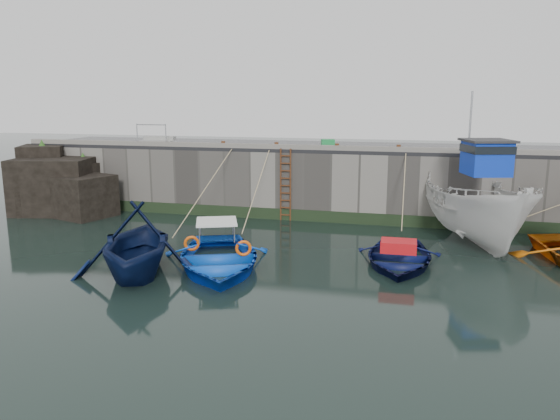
% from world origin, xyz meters
% --- Properties ---
extents(ground, '(120.00, 120.00, 0.00)m').
position_xyz_m(ground, '(0.00, 0.00, 0.00)').
color(ground, black).
rests_on(ground, ground).
extents(quay_back, '(30.00, 5.00, 3.00)m').
position_xyz_m(quay_back, '(0.00, 12.50, 1.50)').
color(quay_back, slate).
rests_on(quay_back, ground).
extents(road_back, '(30.00, 5.00, 0.16)m').
position_xyz_m(road_back, '(0.00, 12.50, 3.08)').
color(road_back, black).
rests_on(road_back, quay_back).
extents(kerb_back, '(30.00, 0.30, 0.20)m').
position_xyz_m(kerb_back, '(0.00, 10.15, 3.26)').
color(kerb_back, slate).
rests_on(kerb_back, road_back).
extents(algae_back, '(30.00, 0.08, 0.50)m').
position_xyz_m(algae_back, '(0.00, 9.96, 0.25)').
color(algae_back, black).
rests_on(algae_back, ground).
extents(rock_outcrop, '(5.85, 4.24, 3.41)m').
position_xyz_m(rock_outcrop, '(-12.92, 9.11, 1.26)').
color(rock_outcrop, black).
rests_on(rock_outcrop, ground).
extents(ladder, '(0.51, 0.08, 3.20)m').
position_xyz_m(ladder, '(-2.00, 9.91, 1.59)').
color(ladder, '#3F1E0F').
rests_on(ladder, ground).
extents(boat_near_white, '(5.61, 5.99, 2.54)m').
position_xyz_m(boat_near_white, '(-4.67, 1.49, 0.00)').
color(boat_near_white, '#09143A').
rests_on(boat_near_white, ground).
extents(boat_near_white_rope, '(0.04, 6.55, 3.10)m').
position_xyz_m(boat_near_white_rope, '(-4.67, 7.00, 0.00)').
color(boat_near_white_rope, tan).
rests_on(boat_near_white_rope, ground).
extents(boat_near_blue, '(5.56, 6.43, 1.12)m').
position_xyz_m(boat_near_blue, '(-2.47, 2.67, 0.00)').
color(boat_near_blue, blue).
rests_on(boat_near_blue, ground).
extents(boat_near_blue_rope, '(0.04, 5.49, 3.10)m').
position_xyz_m(boat_near_blue_rope, '(-2.47, 7.58, 0.00)').
color(boat_near_blue_rope, tan).
rests_on(boat_near_blue_rope, ground).
extents(boat_near_navy, '(3.28, 4.54, 0.93)m').
position_xyz_m(boat_near_navy, '(3.16, 4.56, 0.00)').
color(boat_near_navy, '#09103E').
rests_on(boat_near_navy, ground).
extents(boat_near_navy_rope, '(0.04, 3.93, 3.10)m').
position_xyz_m(boat_near_navy_rope, '(3.16, 8.53, 0.00)').
color(boat_near_navy_rope, tan).
rests_on(boat_near_navy_rope, ground).
extents(boat_far_white, '(4.89, 8.19, 5.97)m').
position_xyz_m(boat_far_white, '(5.86, 8.26, 1.24)').
color(boat_far_white, silver).
rests_on(boat_far_white, ground).
extents(fish_crate, '(0.71, 0.61, 0.33)m').
position_xyz_m(fish_crate, '(-0.48, 11.92, 3.33)').
color(fish_crate, '#18883D').
rests_on(fish_crate, road_back).
extents(railing, '(1.60, 1.05, 1.00)m').
position_xyz_m(railing, '(-8.75, 11.25, 3.36)').
color(railing, '#A5A8AD').
rests_on(railing, road_back).
extents(bollard_a, '(0.18, 0.18, 0.28)m').
position_xyz_m(bollard_a, '(-5.00, 10.25, 3.30)').
color(bollard_a, '#3F1E0F').
rests_on(bollard_a, road_back).
extents(bollard_b, '(0.18, 0.18, 0.28)m').
position_xyz_m(bollard_b, '(-2.50, 10.25, 3.30)').
color(bollard_b, '#3F1E0F').
rests_on(bollard_b, road_back).
extents(bollard_c, '(0.18, 0.18, 0.28)m').
position_xyz_m(bollard_c, '(0.20, 10.25, 3.30)').
color(bollard_c, '#3F1E0F').
rests_on(bollard_c, road_back).
extents(bollard_d, '(0.18, 0.18, 0.28)m').
position_xyz_m(bollard_d, '(2.80, 10.25, 3.30)').
color(bollard_d, '#3F1E0F').
rests_on(bollard_d, road_back).
extents(bollard_e, '(0.18, 0.18, 0.28)m').
position_xyz_m(bollard_e, '(6.00, 10.25, 3.30)').
color(bollard_e, '#3F1E0F').
rests_on(bollard_e, road_back).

